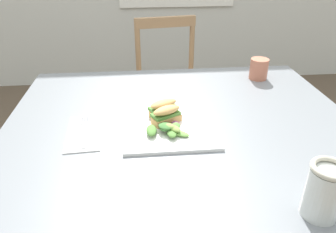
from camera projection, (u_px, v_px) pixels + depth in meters
dining_table at (182, 155)px, 1.09m from camera, size 1.15×1.02×0.74m
chair_wooden_far at (171, 92)px, 1.97m from camera, size 0.45×0.45×0.87m
plate_lunch at (169, 127)px, 1.01m from camera, size 0.29×0.29×0.01m
sandwich_half_front at (166, 114)px, 1.02m from camera, size 0.10×0.09×0.06m
sandwich_half_back at (163, 108)px, 1.06m from camera, size 0.10×0.09×0.06m
salad_mixed_greens at (168, 129)px, 0.97m from camera, size 0.13×0.10×0.03m
napkin_folded at (84, 133)px, 0.99m from camera, size 0.12×0.22×0.00m
fork_on_napkin at (84, 129)px, 1.00m from camera, size 0.04×0.19×0.00m
mason_jar_iced_tea at (323, 193)px, 0.67m from camera, size 0.08×0.08×0.13m
cup_extra_side at (259, 69)px, 1.36m from camera, size 0.08×0.08×0.09m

